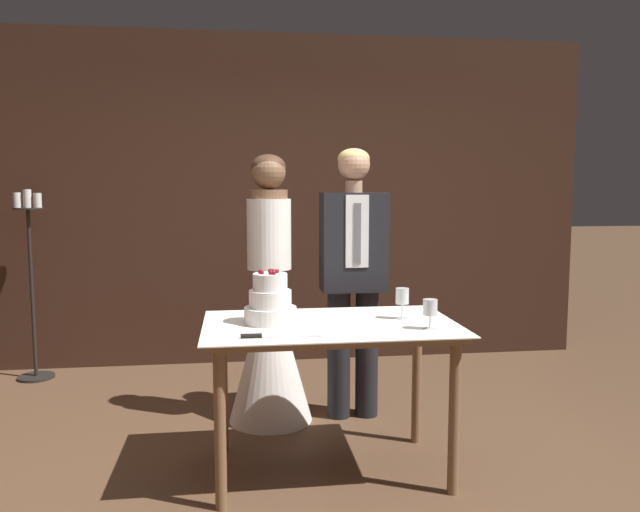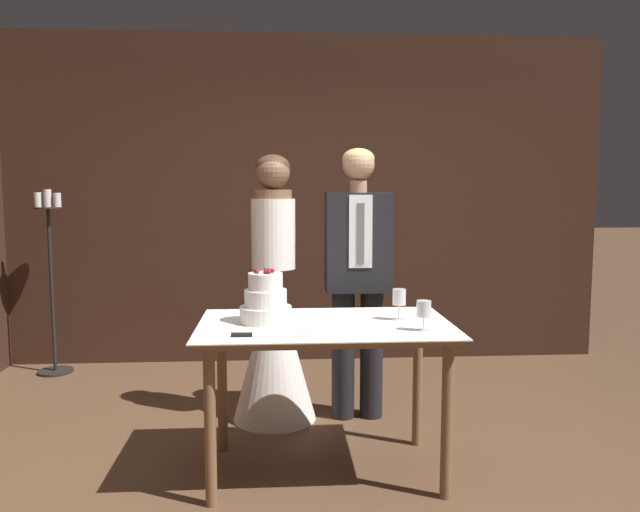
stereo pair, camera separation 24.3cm
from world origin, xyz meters
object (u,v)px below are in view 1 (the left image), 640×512
Objects in this scene: tiered_cake at (270,303)px; wine_glass_near at (430,308)px; cake_knife at (265,336)px; bride at (270,324)px; wine_glass_middle at (402,298)px; groom at (353,268)px; candle_stand at (32,285)px; cake_table at (330,342)px.

tiered_cake reaches higher than wine_glass_near.
cake_knife is 2.53× the size of wine_glass_near.
bride is at bearing 87.50° from cake_knife.
bride is (-0.67, 0.74, -0.29)m from wine_glass_middle.
wine_glass_near is at bearing -78.72° from groom.
bride is (0.04, 0.75, -0.28)m from tiered_cake.
tiered_cake is at bearing 84.08° from cake_knife.
cake_knife is 1.09m from bride.
wine_glass_near is at bearing 6.68° from cake_knife.
candle_stand is at bearing 132.97° from tiered_cake.
tiered_cake is 0.19× the size of candle_stand.
bride is at bearing 132.18° from wine_glass_middle.
tiered_cake is 1.69× the size of wine_glass_middle.
candle_stand is at bearing 147.57° from bride.
wine_glass_near is 0.90× the size of wine_glass_middle.
cake_table is 0.88m from groom.
cake_table is 8.73× the size of wine_glass_near.
wine_glass_middle is 0.11× the size of candle_stand.
tiered_cake is at bearing 162.32° from wine_glass_near.
groom is (0.27, 0.79, 0.28)m from cake_table.
cake_knife is at bearing -120.26° from groom.
candle_stand is at bearing 136.94° from cake_table.
tiered_cake is at bearing -127.75° from groom.
candle_stand is at bearing 139.89° from wine_glass_near.
bride is 2.14m from candle_stand.
candle_stand reaches higher than wine_glass_middle.
cake_table is 0.84m from bride.
bride reaches higher than tiered_cake.
wine_glass_near is 1.02m from groom.
wine_glass_near reaches higher than cake_table.
groom is (0.54, -0.00, 0.35)m from bride.
cake_knife is at bearing -175.08° from wine_glass_near.
tiered_cake is 2.60m from candle_stand.
groom is 2.62m from candle_stand.
wine_glass_middle is (-0.07, 0.26, 0.01)m from wine_glass_near.
wine_glass_near is at bearing -74.39° from wine_glass_middle.
wine_glass_middle is at bearing -80.27° from groom.
bride is (0.08, 1.07, -0.18)m from cake_knife.
cake_knife is 0.22× the size of bride.
bride is at bearing 87.20° from tiered_cake.
cake_knife is at bearing -97.69° from tiered_cake.
candle_stand reaches higher than cake_knife.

